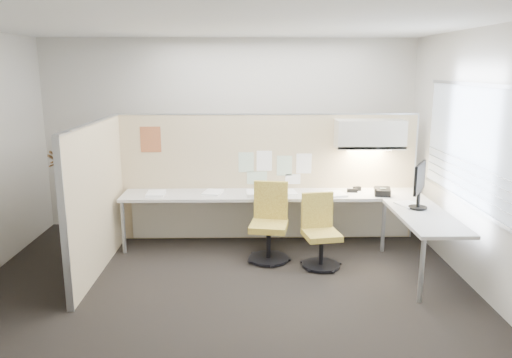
{
  "coord_description": "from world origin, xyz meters",
  "views": [
    {
      "loc": [
        0.27,
        -5.19,
        2.38
      ],
      "look_at": [
        0.37,
        0.8,
        1.03
      ],
      "focal_mm": 35.0,
      "sensor_mm": 36.0,
      "label": 1
    }
  ],
  "objects_px": {
    "chair_left": "(269,225)",
    "phone": "(382,192)",
    "desk": "(298,205)",
    "monitor": "(419,183)",
    "chair_right": "(320,233)"
  },
  "relations": [
    {
      "from": "chair_left",
      "to": "phone",
      "type": "xyz_separation_m",
      "value": [
        1.49,
        0.35,
        0.33
      ]
    },
    {
      "from": "desk",
      "to": "monitor",
      "type": "distance_m",
      "value": 1.57
    },
    {
      "from": "desk",
      "to": "monitor",
      "type": "xyz_separation_m",
      "value": [
        1.37,
        -0.63,
        0.45
      ]
    },
    {
      "from": "chair_left",
      "to": "phone",
      "type": "bearing_deg",
      "value": 22.89
    },
    {
      "from": "chair_left",
      "to": "chair_right",
      "type": "xyz_separation_m",
      "value": [
        0.61,
        -0.22,
        -0.04
      ]
    },
    {
      "from": "chair_left",
      "to": "phone",
      "type": "relative_size",
      "value": 4.05
    },
    {
      "from": "desk",
      "to": "chair_right",
      "type": "xyz_separation_m",
      "value": [
        0.22,
        -0.57,
        -0.19
      ]
    },
    {
      "from": "chair_right",
      "to": "monitor",
      "type": "xyz_separation_m",
      "value": [
        1.15,
        -0.06,
        0.64
      ]
    },
    {
      "from": "chair_left",
      "to": "monitor",
      "type": "xyz_separation_m",
      "value": [
        1.76,
        -0.28,
        0.6
      ]
    },
    {
      "from": "desk",
      "to": "chair_left",
      "type": "relative_size",
      "value": 4.16
    },
    {
      "from": "desk",
      "to": "chair_left",
      "type": "distance_m",
      "value": 0.54
    },
    {
      "from": "chair_left",
      "to": "monitor",
      "type": "bearing_deg",
      "value": 0.77
    },
    {
      "from": "chair_left",
      "to": "chair_right",
      "type": "relative_size",
      "value": 1.1
    },
    {
      "from": "monitor",
      "to": "desk",
      "type": "bearing_deg",
      "value": 95.02
    },
    {
      "from": "chair_right",
      "to": "monitor",
      "type": "relative_size",
      "value": 1.6
    }
  ]
}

